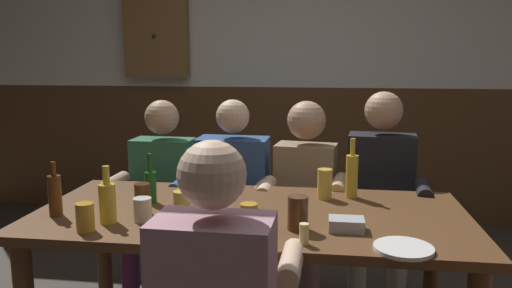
% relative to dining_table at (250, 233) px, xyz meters
% --- Properties ---
extents(back_wall_upper, '(6.18, 0.12, 1.48)m').
position_rel_dining_table_xyz_m(back_wall_upper, '(0.00, 2.32, 1.25)').
color(back_wall_upper, silver).
extents(back_wall_wainscot, '(6.18, 0.12, 1.18)m').
position_rel_dining_table_xyz_m(back_wall_wainscot, '(0.00, 2.32, -0.08)').
color(back_wall_wainscot, brown).
rests_on(back_wall_wainscot, ground_plane).
extents(dining_table, '(1.92, 0.90, 0.77)m').
position_rel_dining_table_xyz_m(dining_table, '(0.00, 0.00, 0.00)').
color(dining_table, brown).
rests_on(dining_table, ground_plane).
extents(person_0, '(0.51, 0.49, 1.19)m').
position_rel_dining_table_xyz_m(person_0, '(-0.65, 0.68, -0.01)').
color(person_0, '#33724C').
rests_on(person_0, ground_plane).
extents(person_1, '(0.57, 0.54, 1.20)m').
position_rel_dining_table_xyz_m(person_1, '(-0.22, 0.68, -0.00)').
color(person_1, '#2D4C84').
rests_on(person_1, ground_plane).
extents(person_2, '(0.52, 0.54, 1.20)m').
position_rel_dining_table_xyz_m(person_2, '(0.21, 0.67, -0.00)').
color(person_2, '#997F60').
rests_on(person_2, ground_plane).
extents(person_3, '(0.54, 0.53, 1.26)m').
position_rel_dining_table_xyz_m(person_3, '(0.64, 0.68, 0.02)').
color(person_3, black).
rests_on(person_3, ground_plane).
extents(table_candle, '(0.04, 0.04, 0.08)m').
position_rel_dining_table_xyz_m(table_candle, '(0.25, -0.37, 0.14)').
color(table_candle, '#F9E08C').
rests_on(table_candle, dining_table).
extents(condiment_caddy, '(0.14, 0.10, 0.05)m').
position_rel_dining_table_xyz_m(condiment_caddy, '(0.42, -0.19, 0.13)').
color(condiment_caddy, '#B2B7BC').
rests_on(condiment_caddy, dining_table).
extents(plate_0, '(0.21, 0.21, 0.01)m').
position_rel_dining_table_xyz_m(plate_0, '(0.61, -0.38, 0.11)').
color(plate_0, white).
rests_on(plate_0, dining_table).
extents(bottle_0, '(0.05, 0.05, 0.24)m').
position_rel_dining_table_xyz_m(bottle_0, '(-0.49, 0.07, 0.19)').
color(bottle_0, '#195923').
rests_on(bottle_0, dining_table).
extents(bottle_1, '(0.06, 0.06, 0.29)m').
position_rel_dining_table_xyz_m(bottle_1, '(0.46, 0.29, 0.22)').
color(bottle_1, gold).
rests_on(bottle_1, dining_table).
extents(bottle_2, '(0.07, 0.07, 0.24)m').
position_rel_dining_table_xyz_m(bottle_2, '(-0.57, -0.23, 0.19)').
color(bottle_2, gold).
rests_on(bottle_2, dining_table).
extents(bottle_3, '(0.06, 0.06, 0.24)m').
position_rel_dining_table_xyz_m(bottle_3, '(-0.83, -0.17, 0.20)').
color(bottle_3, '#593314').
rests_on(bottle_3, dining_table).
extents(pint_glass_0, '(0.07, 0.07, 0.13)m').
position_rel_dining_table_xyz_m(pint_glass_0, '(-0.26, -0.19, 0.17)').
color(pint_glass_0, '#E5C64C').
rests_on(pint_glass_0, dining_table).
extents(pint_glass_1, '(0.07, 0.07, 0.11)m').
position_rel_dining_table_xyz_m(pint_glass_1, '(-0.61, -0.34, 0.16)').
color(pint_glass_1, gold).
rests_on(pint_glass_1, dining_table).
extents(pint_glass_2, '(0.07, 0.07, 0.13)m').
position_rel_dining_table_xyz_m(pint_glass_2, '(0.04, -0.29, 0.16)').
color(pint_glass_2, gold).
rests_on(pint_glass_2, dining_table).
extents(pint_glass_3, '(0.08, 0.08, 0.14)m').
position_rel_dining_table_xyz_m(pint_glass_3, '(0.22, -0.21, 0.17)').
color(pint_glass_3, '#4C2D19').
rests_on(pint_glass_3, dining_table).
extents(pint_glass_4, '(0.08, 0.08, 0.10)m').
position_rel_dining_table_xyz_m(pint_glass_4, '(-0.43, -0.19, 0.15)').
color(pint_glass_4, white).
rests_on(pint_glass_4, dining_table).
extents(pint_glass_5, '(0.07, 0.07, 0.15)m').
position_rel_dining_table_xyz_m(pint_glass_5, '(0.33, 0.26, 0.17)').
color(pint_glass_5, '#E5C64C').
rests_on(pint_glass_5, dining_table).
extents(pint_glass_6, '(0.07, 0.07, 0.14)m').
position_rel_dining_table_xyz_m(pint_glass_6, '(-0.46, -0.10, 0.17)').
color(pint_glass_6, '#4C2D19').
rests_on(pint_glass_6, dining_table).
extents(wall_dart_cabinet, '(0.56, 0.15, 0.70)m').
position_rel_dining_table_xyz_m(wall_dart_cabinet, '(-1.16, 2.19, 0.95)').
color(wall_dart_cabinet, brown).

